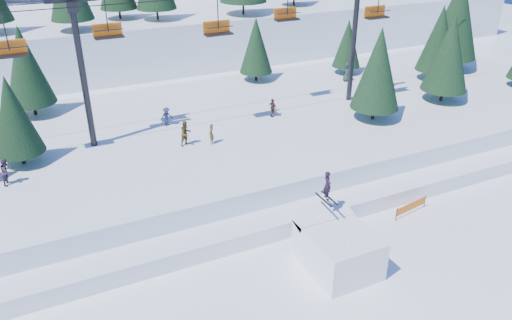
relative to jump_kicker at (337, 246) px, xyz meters
name	(u,v)px	position (x,y,z in m)	size (l,w,h in m)	color
ground	(337,289)	(-1.01, -1.71, -1.26)	(160.00, 160.00, 0.00)	white
mid_shelf	(212,138)	(-1.01, 16.29, -0.01)	(70.00, 22.00, 2.50)	white
berm	(268,206)	(-1.01, 6.29, -0.71)	(70.00, 6.00, 1.10)	white
jump_kicker	(337,246)	(0.00, 0.00, 0.00)	(3.41, 4.65, 5.15)	white
chairlift	(215,36)	(-0.46, 16.34, 8.06)	(46.76, 3.21, 10.28)	black
conifer_stand	(226,65)	(0.63, 17.04, 5.63)	(62.81, 16.67, 9.66)	black
distant_skiers	(207,116)	(-1.47, 15.95, 2.07)	(31.50, 9.06, 1.83)	brown
banner_near	(411,206)	(7.31, 2.31, -0.72)	(2.82, 0.53, 0.90)	black
banner_far	(404,188)	(8.48, 4.34, -0.72)	(2.85, 0.34, 0.90)	black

